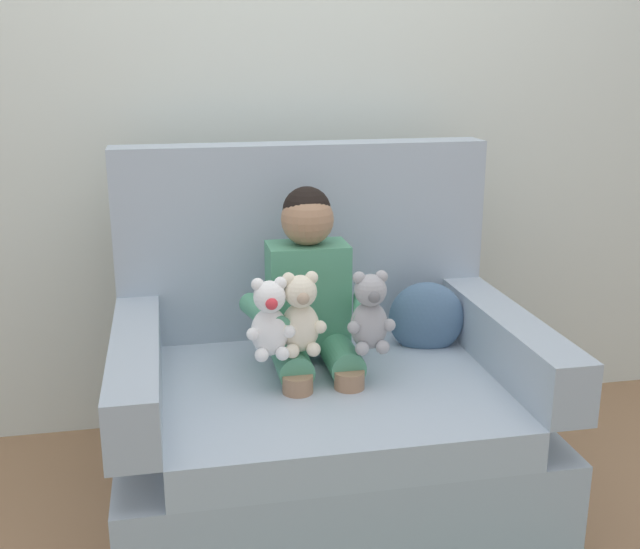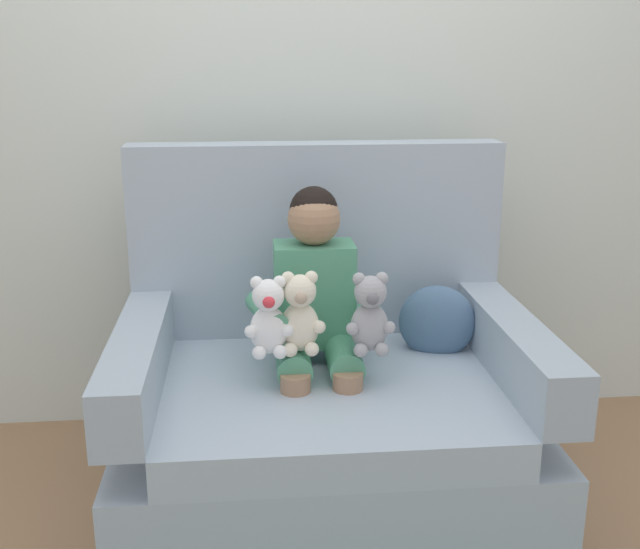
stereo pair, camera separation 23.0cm
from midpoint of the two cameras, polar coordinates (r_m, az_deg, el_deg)
The scene contains 8 objects.
ground_plane at distance 2.70m, azimuth 3.13°, elevation -16.88°, with size 8.00×8.00×0.00m, color #936D4C.
back_wall at distance 3.05m, azimuth 1.29°, elevation 12.95°, with size 6.00×0.10×2.60m, color silver.
armchair at distance 2.58m, azimuth 3.06°, elevation -9.72°, with size 1.31×0.99×1.17m.
seated_child at distance 2.47m, azimuth 2.36°, elevation -2.25°, with size 0.45×0.39×0.82m.
plush_white at distance 2.30m, azimuth -0.96°, elevation -3.31°, with size 0.15×0.12×0.25m.
plush_cream at distance 2.32m, azimuth 1.35°, elevation -3.04°, with size 0.15×0.12×0.26m.
plush_grey at distance 2.34m, azimuth 6.53°, elevation -3.07°, with size 0.15×0.12×0.25m.
throw_pillow at distance 2.69m, azimuth 11.06°, elevation -3.51°, with size 0.26×0.12×0.26m, color slate.
Camera 2 is at (-0.24, -2.25, 1.47)m, focal length 43.35 mm.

